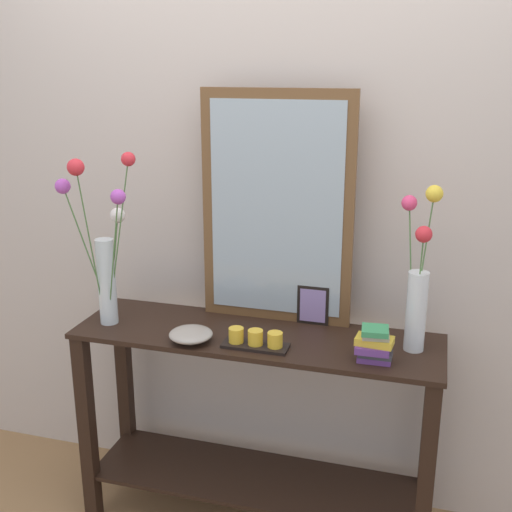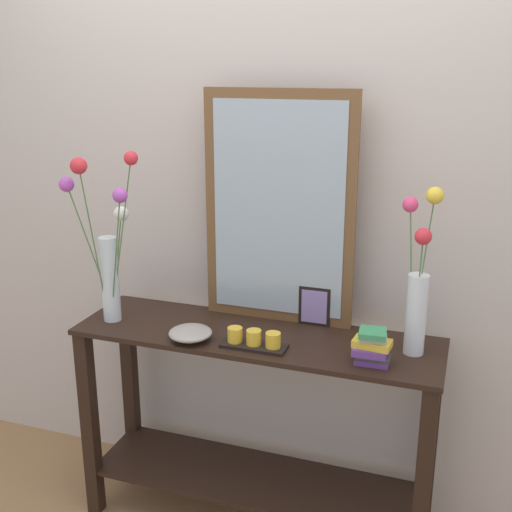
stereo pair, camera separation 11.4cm
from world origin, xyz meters
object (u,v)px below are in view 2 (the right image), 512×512
(book_stack, at_px, (372,347))
(picture_frame_small, at_px, (314,306))
(tall_vase_left, at_px, (107,247))
(console_table, at_px, (256,412))
(candle_tray, at_px, (254,340))
(decorative_bowl, at_px, (190,333))
(vase_right, at_px, (418,288))
(mirror_leaning, at_px, (279,210))

(book_stack, bearing_deg, picture_frame_small, 135.30)
(tall_vase_left, height_order, book_stack, tall_vase_left)
(console_table, height_order, candle_tray, candle_tray)
(decorative_bowl, bearing_deg, picture_frame_small, 35.85)
(vase_right, relative_size, book_stack, 4.45)
(mirror_leaning, distance_m, candle_tray, 0.51)
(tall_vase_left, bearing_deg, vase_right, 5.28)
(tall_vase_left, height_order, picture_frame_small, tall_vase_left)
(console_table, height_order, mirror_leaning, mirror_leaning)
(decorative_bowl, bearing_deg, candle_tray, 4.28)
(console_table, height_order, book_stack, book_stack)
(candle_tray, distance_m, picture_frame_small, 0.32)
(mirror_leaning, height_order, decorative_bowl, mirror_leaning)
(tall_vase_left, bearing_deg, candle_tray, -3.84)
(console_table, relative_size, mirror_leaning, 1.55)
(tall_vase_left, relative_size, candle_tray, 2.82)
(console_table, height_order, vase_right, vase_right)
(decorative_bowl, bearing_deg, tall_vase_left, 170.87)
(candle_tray, bearing_deg, book_stack, 0.79)
(mirror_leaning, height_order, tall_vase_left, mirror_leaning)
(tall_vase_left, xyz_separation_m, decorative_bowl, (0.37, -0.06, -0.28))
(mirror_leaning, relative_size, vase_right, 1.52)
(console_table, distance_m, vase_right, 0.83)
(tall_vase_left, xyz_separation_m, candle_tray, (0.62, -0.04, -0.28))
(mirror_leaning, xyz_separation_m, vase_right, (0.55, -0.14, -0.21))
(tall_vase_left, distance_m, decorative_bowl, 0.47)
(tall_vase_left, height_order, decorative_bowl, tall_vase_left)
(console_table, relative_size, vase_right, 2.36)
(console_table, height_order, decorative_bowl, decorative_bowl)
(book_stack, bearing_deg, tall_vase_left, 178.05)
(book_stack, bearing_deg, decorative_bowl, -177.93)
(tall_vase_left, xyz_separation_m, picture_frame_small, (0.78, 0.23, -0.23))
(vase_right, distance_m, book_stack, 0.27)
(vase_right, bearing_deg, tall_vase_left, -174.72)
(candle_tray, height_order, picture_frame_small, picture_frame_small)
(vase_right, distance_m, decorative_bowl, 0.85)
(picture_frame_small, height_order, book_stack, picture_frame_small)
(mirror_leaning, bearing_deg, picture_frame_small, -4.37)
(candle_tray, height_order, decorative_bowl, candle_tray)
(mirror_leaning, bearing_deg, candle_tray, -90.50)
(mirror_leaning, relative_size, decorative_bowl, 5.55)
(picture_frame_small, relative_size, book_stack, 1.18)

